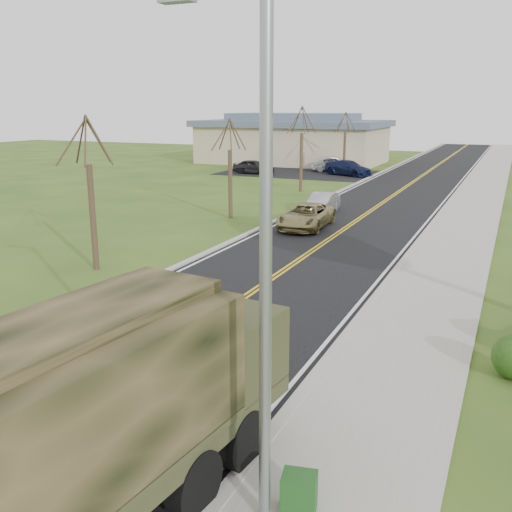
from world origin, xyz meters
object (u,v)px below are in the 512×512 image
Objects in this scene: sedan_silver at (322,203)px; utility_box_far at (299,493)px; suv_champagne at (306,216)px; military_truck at (101,403)px.

sedan_silver is 5.75× the size of utility_box_far.
suv_champagne is 4.72m from sedan_silver.
utility_box_far is at bearing -72.61° from suv_champagne.
military_truck is 11.37× the size of utility_box_far.
utility_box_far is (2.71, 1.31, -1.62)m from military_truck.
military_truck is at bearing -80.08° from suv_champagne.
sedan_silver is (-5.34, 27.22, -1.43)m from military_truck.
military_truck is 23.08m from suv_champagne.
utility_box_far is at bearing 32.31° from military_truck.
utility_box_far is at bearing -72.82° from sedan_silver.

